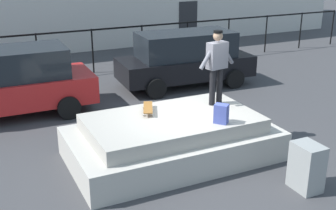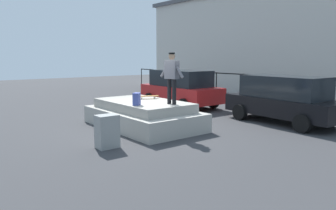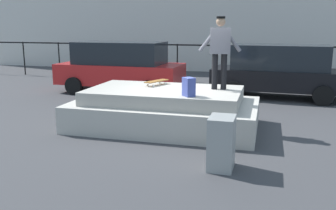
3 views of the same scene
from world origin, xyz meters
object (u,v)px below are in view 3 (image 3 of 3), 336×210
object	(u,v)px
skateboarder	(220,47)
utility_box	(222,143)
backpack	(189,87)
car_black_hatchback_mid	(279,70)
car_red_hatchback_near	(120,66)
skateboard	(157,81)

from	to	relation	value
skateboarder	utility_box	distance (m)	3.11
backpack	car_black_hatchback_mid	world-z (taller)	car_black_hatchback_mid
skateboarder	car_black_hatchback_mid	distance (m)	4.72
car_red_hatchback_near	car_black_hatchback_mid	world-z (taller)	car_red_hatchback_near
car_red_hatchback_near	skateboard	bearing A→B (deg)	-55.87
car_red_hatchback_near	utility_box	xyz separation A→B (m)	(4.64, -6.68, -0.51)
skateboard	backpack	bearing A→B (deg)	-48.38
skateboarder	skateboard	world-z (taller)	skateboarder
skateboard	utility_box	distance (m)	3.59
car_red_hatchback_near	car_black_hatchback_mid	xyz separation A→B (m)	(5.74, 0.36, -0.02)
utility_box	backpack	bearing A→B (deg)	120.87
car_red_hatchback_near	utility_box	bearing A→B (deg)	-55.18
skateboard	utility_box	world-z (taller)	skateboard
skateboard	car_red_hatchback_near	xyz separation A→B (m)	(-2.58, 3.80, -0.08)
skateboarder	backpack	size ratio (longest dim) A/B	4.21
skateboard	utility_box	bearing A→B (deg)	-54.27
skateboarder	car_red_hatchback_near	bearing A→B (deg)	136.63
skateboard	backpack	world-z (taller)	backpack
backpack	utility_box	xyz separation A→B (m)	(0.94, -1.61, -0.70)
backpack	car_red_hatchback_near	distance (m)	6.28
skateboarder	skateboard	size ratio (longest dim) A/B	2.23
skateboarder	skateboard	distance (m)	1.90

